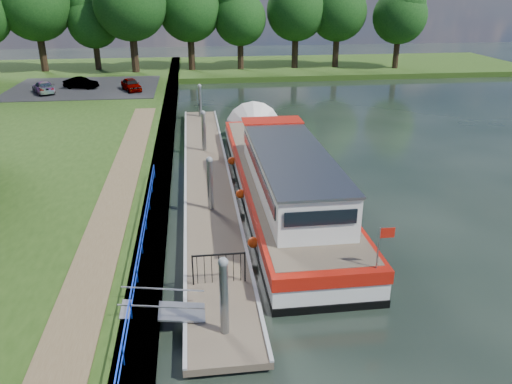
{
  "coord_description": "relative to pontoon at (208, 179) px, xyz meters",
  "views": [
    {
      "loc": [
        -0.65,
        -12.73,
        10.0
      ],
      "look_at": [
        2.03,
        7.87,
        1.4
      ],
      "focal_mm": 35.0,
      "sensor_mm": 36.0,
      "label": 1
    }
  ],
  "objects": [
    {
      "name": "blue_fence",
      "position": [
        -2.75,
        -10.0,
        1.13
      ],
      "size": [
        0.04,
        18.04,
        0.72
      ],
      "color": "#0C2DBF",
      "rests_on": "riverbank"
    },
    {
      "name": "mooring_piles",
      "position": [
        0.0,
        0.0,
        1.1
      ],
      "size": [
        0.3,
        27.3,
        3.55
      ],
      "color": "gray",
      "rests_on": "ground"
    },
    {
      "name": "bank_edge",
      "position": [
        -2.55,
        2.0,
        0.2
      ],
      "size": [
        1.1,
        90.0,
        0.78
      ],
      "primitive_type": "cube",
      "color": "#473D2D",
      "rests_on": "ground"
    },
    {
      "name": "car_c",
      "position": [
        -14.14,
        22.5,
        1.2
      ],
      "size": [
        2.95,
        4.05,
        1.09
      ],
      "primitive_type": "imported",
      "rotation": [
        0.0,
        0.0,
        3.57
      ],
      "color": "#999999",
      "rests_on": "carpark"
    },
    {
      "name": "far_bank",
      "position": [
        12.0,
        39.0,
        0.12
      ],
      "size": [
        60.0,
        18.0,
        0.6
      ],
      "primitive_type": "cube",
      "color": "#223D11",
      "rests_on": "ground"
    },
    {
      "name": "car_a",
      "position": [
        -6.25,
        22.72,
        1.22
      ],
      "size": [
        2.45,
        3.59,
        1.14
      ],
      "primitive_type": "imported",
      "rotation": [
        0.0,
        0.0,
        0.37
      ],
      "color": "#999999",
      "rests_on": "carpark"
    },
    {
      "name": "car_b",
      "position": [
        -11.16,
        24.41,
        1.18
      ],
      "size": [
        3.4,
        1.99,
        1.06
      ],
      "primitive_type": "imported",
      "rotation": [
        0.0,
        0.0,
        1.28
      ],
      "color": "#999999",
      "rests_on": "carpark"
    },
    {
      "name": "footpath",
      "position": [
        -4.4,
        -5.0,
        0.62
      ],
      "size": [
        1.6,
        40.0,
        0.05
      ],
      "primitive_type": "cube",
      "color": "brown",
      "rests_on": "riverbank"
    },
    {
      "name": "pontoon",
      "position": [
        0.0,
        0.0,
        0.0
      ],
      "size": [
        2.5,
        30.0,
        0.56
      ],
      "color": "brown",
      "rests_on": "ground"
    },
    {
      "name": "carpark",
      "position": [
        -11.0,
        25.0,
        0.62
      ],
      "size": [
        14.0,
        12.0,
        0.06
      ],
      "primitive_type": "cube",
      "color": "black",
      "rests_on": "riverbank"
    },
    {
      "name": "horizon_trees",
      "position": [
        -1.61,
        35.68,
        7.76
      ],
      "size": [
        54.38,
        10.03,
        12.87
      ],
      "color": "#332316",
      "rests_on": "ground"
    },
    {
      "name": "gangway",
      "position": [
        -1.85,
        -12.5,
        0.44
      ],
      "size": [
        2.58,
        1.0,
        0.92
      ],
      "color": "#A5A8AD",
      "rests_on": "ground"
    },
    {
      "name": "gate_panel",
      "position": [
        -0.0,
        -10.8,
        0.97
      ],
      "size": [
        1.85,
        0.05,
        1.15
      ],
      "color": "black",
      "rests_on": "ground"
    },
    {
      "name": "barge",
      "position": [
        3.6,
        -2.06,
        0.9
      ],
      "size": [
        4.36,
        21.15,
        4.78
      ],
      "color": "black",
      "rests_on": "ground"
    },
    {
      "name": "ground",
      "position": [
        0.0,
        -13.0,
        -0.18
      ],
      "size": [
        160.0,
        160.0,
        0.0
      ],
      "primitive_type": "plane",
      "color": "black",
      "rests_on": "ground"
    }
  ]
}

